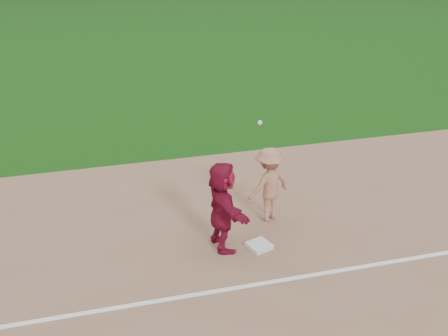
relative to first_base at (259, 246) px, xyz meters
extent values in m
plane|color=#15480D|center=(-0.41, -0.33, -0.07)|extent=(160.00, 160.00, 0.00)
cube|color=white|center=(-0.41, -1.13, -0.04)|extent=(60.00, 0.10, 0.01)
cube|color=white|center=(0.00, 0.00, 0.00)|extent=(0.53, 0.53, 0.09)
imported|color=maroon|center=(-0.69, 0.24, 0.88)|extent=(0.66, 1.75, 1.85)
imported|color=#969699|center=(0.54, 1.06, 0.78)|extent=(1.22, 0.96, 1.66)
sphere|color=white|center=(0.06, 0.33, 2.50)|extent=(0.09, 0.09, 0.09)
camera|label=1|loc=(-3.12, -8.95, 6.20)|focal=45.00mm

